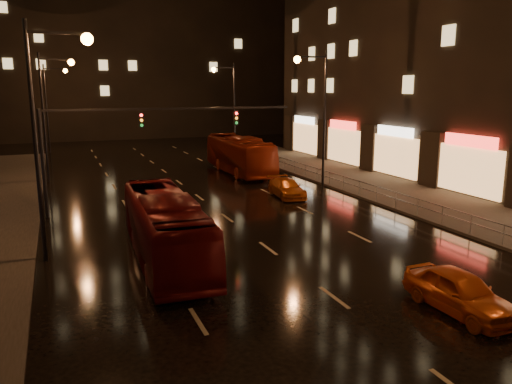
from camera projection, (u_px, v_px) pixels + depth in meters
ground at (208, 203)px, 32.32m from camera, size 140.00×140.00×0.00m
sidewalk_right at (427, 201)px, 32.66m from camera, size 7.00×70.00×0.15m
building_distant at (136, 18)px, 77.39m from camera, size 44.00×16.00×36.00m
traffic_signal at (124, 133)px, 29.52m from camera, size 15.31×0.32×6.20m
streetlight_left at (31, 280)px, 2.31m from camera, size 2.64×0.50×10.00m
railing_right at (359, 184)px, 34.02m from camera, size 0.05×56.00×1.00m
bus_red at (165, 228)px, 21.37m from camera, size 2.86×10.54×2.91m
bus_curb at (239, 155)px, 43.72m from camera, size 2.88×11.58×3.21m
taxi_near at (460, 292)px, 16.49m from camera, size 1.79×4.20×1.41m
taxi_far at (287, 188)px, 34.23m from camera, size 2.07×4.33×1.22m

